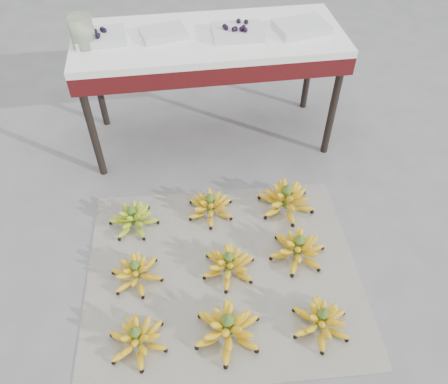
{
  "coord_description": "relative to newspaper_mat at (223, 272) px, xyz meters",
  "views": [
    {
      "loc": [
        -0.28,
        -1.15,
        1.73
      ],
      "look_at": [
        -0.08,
        0.21,
        0.29
      ],
      "focal_mm": 35.0,
      "sensor_mm": 36.0,
      "label": 1
    }
  ],
  "objects": [
    {
      "name": "ground",
      "position": [
        0.12,
        0.03,
        -0.0
      ],
      "size": [
        60.0,
        60.0,
        0.0
      ],
      "primitive_type": "plane",
      "color": "slate",
      "rests_on": "ground"
    },
    {
      "name": "newspaper_mat",
      "position": [
        0.0,
        0.0,
        0.0
      ],
      "size": [
        1.3,
        1.11,
        0.01
      ],
      "primitive_type": "cube",
      "rotation": [
        0.0,
        0.0,
        -0.05
      ],
      "color": "silver",
      "rests_on": "ground"
    },
    {
      "name": "bunch_front_left",
      "position": [
        -0.39,
        -0.3,
        0.05
      ],
      "size": [
        0.32,
        0.32,
        0.15
      ],
      "rotation": [
        0.0,
        0.0,
        0.41
      ],
      "color": "yellow",
      "rests_on": "newspaper_mat"
    },
    {
      "name": "bunch_front_center",
      "position": [
        -0.03,
        -0.31,
        0.06
      ],
      "size": [
        0.32,
        0.32,
        0.17
      ],
      "rotation": [
        0.0,
        0.0,
        0.12
      ],
      "color": "yellow",
      "rests_on": "newspaper_mat"
    },
    {
      "name": "bunch_front_right",
      "position": [
        0.36,
        -0.33,
        0.05
      ],
      "size": [
        0.27,
        0.27,
        0.15
      ],
      "rotation": [
        0.0,
        0.0,
        0.1
      ],
      "color": "yellow",
      "rests_on": "newspaper_mat"
    },
    {
      "name": "bunch_mid_left",
      "position": [
        -0.39,
        0.02,
        0.05
      ],
      "size": [
        0.3,
        0.3,
        0.14
      ],
      "rotation": [
        0.0,
        0.0,
        0.34
      ],
      "color": "yellow",
      "rests_on": "newspaper_mat"
    },
    {
      "name": "bunch_mid_center",
      "position": [
        0.03,
        0.0,
        0.06
      ],
      "size": [
        0.29,
        0.29,
        0.15
      ],
      "rotation": [
        0.0,
        0.0,
        0.18
      ],
      "color": "yellow",
      "rests_on": "newspaper_mat"
    },
    {
      "name": "bunch_mid_right",
      "position": [
        0.36,
        0.04,
        0.06
      ],
      "size": [
        0.31,
        0.31,
        0.16
      ],
      "rotation": [
        0.0,
        0.0,
        -0.21
      ],
      "color": "yellow",
      "rests_on": "newspaper_mat"
    },
    {
      "name": "bunch_back_left",
      "position": [
        -0.4,
        0.34,
        0.05
      ],
      "size": [
        0.28,
        0.28,
        0.15
      ],
      "rotation": [
        0.0,
        0.0,
        -0.17
      ],
      "color": "#85B921",
      "rests_on": "newspaper_mat"
    },
    {
      "name": "bunch_back_center",
      "position": [
        -0.01,
        0.37,
        0.05
      ],
      "size": [
        0.24,
        0.24,
        0.15
      ],
      "rotation": [
        0.0,
        0.0,
        0.0
      ],
      "color": "yellow",
      "rests_on": "newspaper_mat"
    },
    {
      "name": "bunch_back_right",
      "position": [
        0.38,
        0.35,
        0.06
      ],
      "size": [
        0.36,
        0.36,
        0.18
      ],
      "rotation": [
        0.0,
        0.0,
        0.28
      ],
      "color": "yellow",
      "rests_on": "newspaper_mat"
    },
    {
      "name": "vendor_table",
      "position": [
        0.07,
        1.0,
        0.59
      ],
      "size": [
        1.4,
        0.56,
        0.67
      ],
      "color": "black",
      "rests_on": "ground"
    },
    {
      "name": "tray_far_left",
      "position": [
        -0.47,
        1.01,
        0.69
      ],
      "size": [
        0.26,
        0.2,
        0.06
      ],
      "color": "silver",
      "rests_on": "vendor_table"
    },
    {
      "name": "tray_left",
      "position": [
        -0.16,
        1.01,
        0.69
      ],
      "size": [
        0.25,
        0.2,
        0.04
      ],
      "color": "silver",
      "rests_on": "vendor_table"
    },
    {
      "name": "tray_right",
      "position": [
        0.21,
        0.96,
        0.69
      ],
      "size": [
        0.26,
        0.19,
        0.07
      ],
      "color": "silver",
      "rests_on": "vendor_table"
    },
    {
      "name": "tray_far_right",
      "position": [
        0.55,
        0.97,
        0.69
      ],
      "size": [
        0.3,
        0.24,
        0.04
      ],
      "color": "silver",
      "rests_on": "vendor_table"
    },
    {
      "name": "glass_jar",
      "position": [
        -0.54,
        0.97,
        0.74
      ],
      "size": [
        0.12,
        0.12,
        0.15
      ],
      "primitive_type": "cylinder",
      "rotation": [
        0.0,
        0.0,
        -0.03
      ],
      "color": "beige",
      "rests_on": "vendor_table"
    }
  ]
}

